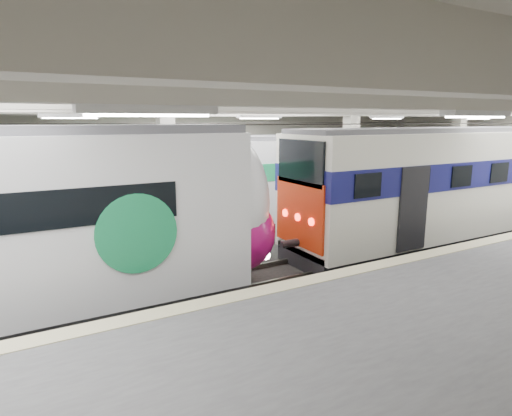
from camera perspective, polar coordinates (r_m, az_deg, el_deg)
station_hall at (r=11.95m, az=9.37°, el=3.86°), size 36.00×24.00×5.75m
modern_emu at (r=11.29m, az=-29.51°, el=-2.77°), size 14.77×3.05×4.72m
older_rer at (r=18.41m, az=23.63°, el=3.03°), size 13.84×3.05×4.55m
far_train at (r=17.55m, az=-11.03°, el=2.65°), size 12.99×3.13×4.16m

